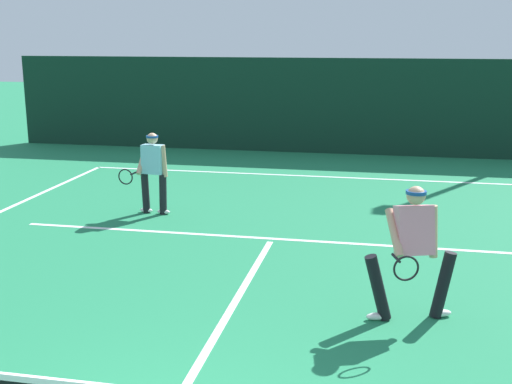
% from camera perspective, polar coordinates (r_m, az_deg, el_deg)
% --- Properties ---
extents(court_line_baseline_far, '(10.95, 0.10, 0.01)m').
position_cam_1_polar(court_line_baseline_far, '(15.93, 4.62, 1.40)').
color(court_line_baseline_far, white).
rests_on(court_line_baseline_far, ground_plane).
extents(court_line_service, '(8.92, 0.10, 0.01)m').
position_cam_1_polar(court_line_service, '(11.03, 1.41, -4.08)').
color(court_line_service, white).
rests_on(court_line_service, ground_plane).
extents(court_line_centre, '(0.10, 6.40, 0.01)m').
position_cam_1_polar(court_line_centre, '(7.95, -2.92, -11.32)').
color(court_line_centre, white).
rests_on(court_line_centre, ground_plane).
extents(player_near, '(1.12, 0.95, 1.65)m').
position_cam_1_polar(player_near, '(7.94, 13.51, -4.71)').
color(player_near, black).
rests_on(player_near, ground_plane).
extents(player_far, '(0.80, 0.83, 1.56)m').
position_cam_1_polar(player_far, '(12.53, -8.99, 1.92)').
color(player_far, black).
rests_on(player_far, ground_plane).
extents(back_fence_windscreen, '(18.67, 0.12, 2.71)m').
position_cam_1_polar(back_fence_windscreen, '(18.94, 5.91, 7.46)').
color(back_fence_windscreen, '#113023').
rests_on(back_fence_windscreen, ground_plane).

